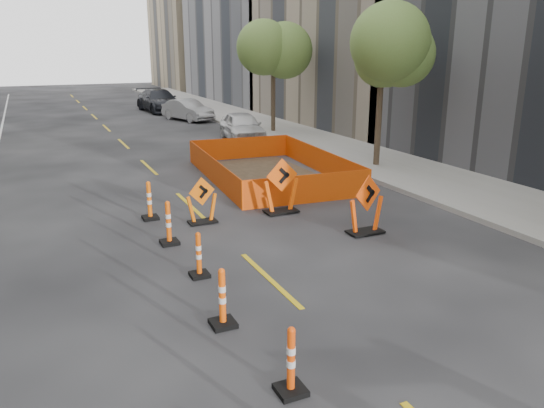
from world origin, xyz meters
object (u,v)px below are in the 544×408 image
channelizer_4 (199,254)px  chevron_sign_center (281,186)px  channelizer_5 (168,223)px  parked_car_far (159,101)px  channelizer_6 (149,200)px  parked_car_mid (188,110)px  chevron_sign_left (202,200)px  chevron_sign_right (367,205)px  channelizer_2 (291,360)px  channelizer_3 (222,297)px  parked_car_near (242,127)px

channelizer_4 → chevron_sign_center: chevron_sign_center is taller
channelizer_4 → channelizer_5: 2.20m
channelizer_5 → parked_car_far: bearing=77.3°
channelizer_6 → channelizer_4: bearing=-88.7°
chevron_sign_center → parked_car_mid: bearing=80.6°
channelizer_6 → chevron_sign_left: bearing=-37.3°
channelizer_4 → channelizer_5: (-0.10, 2.20, 0.06)m
channelizer_4 → chevron_sign_right: 4.87m
channelizer_2 → chevron_sign_right: size_ratio=0.66×
channelizer_4 → channelizer_2: bearing=-90.1°
channelizer_2 → chevron_sign_right: (4.80, 5.20, 0.27)m
channelizer_3 → channelizer_6: bearing=88.7°
chevron_sign_right → channelizer_2: bearing=-149.1°
channelizer_3 → chevron_sign_left: chevron_sign_left is taller
channelizer_3 → parked_car_mid: parked_car_mid is taller
chevron_sign_right → parked_car_far: bearing=70.9°
chevron_sign_right → parked_car_mid: chevron_sign_right is taller
channelizer_2 → parked_car_far: 35.34m
channelizer_5 → chevron_sign_left: size_ratio=0.85×
channelizer_4 → chevron_sign_left: size_ratio=0.76×
channelizer_4 → chevron_sign_left: (1.15, 3.44, 0.16)m
channelizer_3 → chevron_sign_right: (5.04, 3.00, 0.25)m
chevron_sign_center → parked_car_near: size_ratio=0.38×
channelizer_5 → channelizer_6: (-0.00, 2.20, -0.00)m
channelizer_6 → chevron_sign_center: chevron_sign_center is taller
channelizer_5 → parked_car_near: 15.18m
channelizer_4 → chevron_sign_right: bearing=9.5°
chevron_sign_center → channelizer_5: bearing=-162.9°
chevron_sign_right → parked_car_near: chevron_sign_right is taller
channelizer_3 → channelizer_5: size_ratio=0.98×
parked_car_far → channelizer_2: bearing=-104.5°
channelizer_3 → chevron_sign_right: chevron_sign_right is taller
channelizer_4 → parked_car_far: size_ratio=0.18×
parked_car_far → parked_car_mid: bearing=-89.0°
chevron_sign_right → parked_car_near: bearing=64.6°
chevron_sign_right → parked_car_mid: bearing=68.9°
channelizer_3 → chevron_sign_right: bearing=30.8°
channelizer_5 → chevron_sign_right: size_ratio=0.71×
channelizer_3 → parked_car_mid: bearing=75.3°
chevron_sign_right → channelizer_6: bearing=127.5°
parked_car_far → chevron_sign_right: bearing=-97.1°
channelizer_5 → parked_car_near: (7.24, 13.34, 0.19)m
chevron_sign_center → parked_car_near: bearing=72.9°
parked_car_near → parked_car_mid: 9.03m
channelizer_4 → chevron_sign_right: (4.80, 0.81, 0.29)m
channelizer_4 → chevron_sign_right: size_ratio=0.63×
channelizer_5 → parked_car_mid: bearing=72.9°
chevron_sign_center → chevron_sign_right: 2.85m
channelizer_2 → channelizer_3: 2.21m
channelizer_3 → parked_car_near: 19.21m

